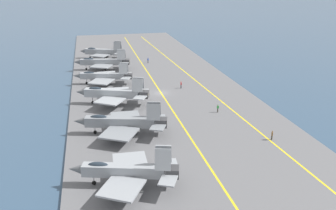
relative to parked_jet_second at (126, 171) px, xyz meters
name	(u,v)px	position (x,y,z in m)	size (l,w,h in m)	color
ground_plane	(161,94)	(39.79, -13.13, -2.84)	(2000.00, 2000.00, 0.00)	#334C66
carrier_deck	(161,94)	(39.79, -13.13, -2.64)	(189.72, 44.14, 0.40)	slate
deck_stripe_foul_line	(207,90)	(39.79, -25.26, -2.44)	(170.75, 0.36, 0.01)	yellow
deck_stripe_centerline	(161,93)	(39.79, -13.13, -2.44)	(170.75, 0.36, 0.01)	yellow
parked_jet_second	(126,171)	(0.00, 0.00, 0.00)	(13.07, 15.67, 6.28)	#93999E
parked_jet_third	(122,122)	(17.50, -1.17, -0.01)	(13.95, 17.50, 6.27)	gray
parked_jet_fourth	(113,93)	(34.02, -0.88, 0.25)	(12.75, 16.98, 6.46)	#9EA3A8
parked_jet_fifth	(104,76)	(50.54, 0.34, -0.15)	(13.20, 16.18, 5.82)	#93999E
parked_jet_sixth	(103,62)	(66.21, -0.06, 0.09)	(12.07, 17.48, 6.30)	gray
parked_jet_seventh	(103,52)	(81.94, -0.88, 0.01)	(12.16, 16.28, 6.26)	gray
crew_blue_vest	(148,60)	(72.03, -15.30, -1.46)	(0.42, 0.46, 1.79)	#232328
crew_green_vest	(218,108)	(24.04, -22.41, -1.46)	(0.29, 0.40, 1.78)	#383328
crew_brown_vest	(272,135)	(9.06, -27.23, -1.45)	(0.46, 0.40, 1.80)	#383328
crew_red_vest	(181,85)	(42.46, -19.02, -1.45)	(0.41, 0.30, 1.81)	#232328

